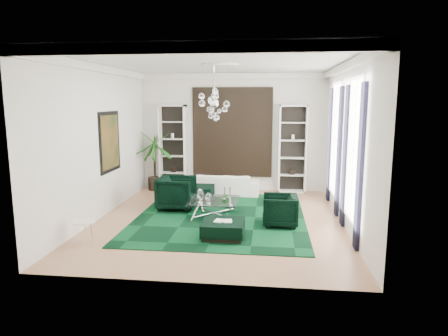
# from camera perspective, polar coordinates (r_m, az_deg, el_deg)

# --- Properties ---
(floor) EXTENTS (6.00, 7.00, 0.02)m
(floor) POSITION_cam_1_polar(r_m,az_deg,el_deg) (10.00, -0.73, -7.46)
(floor) COLOR tan
(floor) RESTS_ON ground
(ceiling) EXTENTS (6.00, 7.00, 0.02)m
(ceiling) POSITION_cam_1_polar(r_m,az_deg,el_deg) (9.60, -0.79, 14.89)
(ceiling) COLOR white
(ceiling) RESTS_ON ground
(wall_back) EXTENTS (6.00, 0.02, 3.80)m
(wall_back) POSITION_cam_1_polar(r_m,az_deg,el_deg) (13.09, 1.20, 5.11)
(wall_back) COLOR silver
(wall_back) RESTS_ON ground
(wall_front) EXTENTS (6.00, 0.02, 3.80)m
(wall_front) POSITION_cam_1_polar(r_m,az_deg,el_deg) (6.18, -4.90, 0.03)
(wall_front) COLOR silver
(wall_front) RESTS_ON ground
(wall_left) EXTENTS (0.02, 7.00, 3.80)m
(wall_left) POSITION_cam_1_polar(r_m,az_deg,el_deg) (10.44, -17.41, 3.53)
(wall_left) COLOR silver
(wall_left) RESTS_ON ground
(wall_right) EXTENTS (0.02, 7.00, 3.80)m
(wall_right) POSITION_cam_1_polar(r_m,az_deg,el_deg) (9.71, 17.18, 3.11)
(wall_right) COLOR silver
(wall_right) RESTS_ON ground
(crown_molding) EXTENTS (6.00, 7.00, 0.18)m
(crown_molding) POSITION_cam_1_polar(r_m,az_deg,el_deg) (9.60, -0.78, 14.23)
(crown_molding) COLOR white
(crown_molding) RESTS_ON ceiling
(ceiling_medallion) EXTENTS (0.90, 0.90, 0.05)m
(ceiling_medallion) POSITION_cam_1_polar(r_m,az_deg,el_deg) (9.90, -0.56, 14.50)
(ceiling_medallion) COLOR white
(ceiling_medallion) RESTS_ON ceiling
(tapestry) EXTENTS (2.50, 0.06, 2.80)m
(tapestry) POSITION_cam_1_polar(r_m,az_deg,el_deg) (13.04, 1.18, 5.09)
(tapestry) COLOR black
(tapestry) RESTS_ON wall_back
(shelving_left) EXTENTS (0.90, 0.38, 2.80)m
(shelving_left) POSITION_cam_1_polar(r_m,az_deg,el_deg) (13.27, -7.31, 2.92)
(shelving_left) COLOR white
(shelving_left) RESTS_ON floor
(shelving_right) EXTENTS (0.90, 0.38, 2.80)m
(shelving_right) POSITION_cam_1_polar(r_m,az_deg,el_deg) (12.91, 9.77, 2.67)
(shelving_right) COLOR white
(shelving_right) RESTS_ON floor
(painting) EXTENTS (0.04, 1.30, 1.60)m
(painting) POSITION_cam_1_polar(r_m,az_deg,el_deg) (10.97, -15.95, 3.61)
(painting) COLOR black
(painting) RESTS_ON wall_left
(window_near) EXTENTS (0.03, 1.10, 2.90)m
(window_near) POSITION_cam_1_polar(r_m,az_deg,el_deg) (8.83, 18.11, 2.46)
(window_near) COLOR white
(window_near) RESTS_ON wall_right
(curtain_near_a) EXTENTS (0.07, 0.30, 3.25)m
(curtain_near_a) POSITION_cam_1_polar(r_m,az_deg,el_deg) (8.10, 18.85, 0.02)
(curtain_near_a) COLOR black
(curtain_near_a) RESTS_ON floor
(curtain_near_b) EXTENTS (0.07, 0.30, 3.25)m
(curtain_near_b) POSITION_cam_1_polar(r_m,az_deg,el_deg) (9.61, 16.91, 1.56)
(curtain_near_b) COLOR black
(curtain_near_b) RESTS_ON floor
(window_far) EXTENTS (0.03, 1.10, 2.90)m
(window_far) POSITION_cam_1_polar(r_m,az_deg,el_deg) (11.17, 15.69, 3.98)
(window_far) COLOR white
(window_far) RESTS_ON wall_right
(curtain_far_a) EXTENTS (0.07, 0.30, 3.25)m
(curtain_far_a) POSITION_cam_1_polar(r_m,az_deg,el_deg) (10.43, 16.10, 2.20)
(curtain_far_a) COLOR black
(curtain_far_a) RESTS_ON floor
(curtain_far_b) EXTENTS (0.07, 0.30, 3.25)m
(curtain_far_b) POSITION_cam_1_polar(r_m,az_deg,el_deg) (11.96, 14.89, 3.16)
(curtain_far_b) COLOR black
(curtain_far_b) RESTS_ON floor
(rug) EXTENTS (4.20, 5.00, 0.02)m
(rug) POSITION_cam_1_polar(r_m,az_deg,el_deg) (10.26, -0.44, -6.91)
(rug) COLOR black
(rug) RESTS_ON floor
(sofa) EXTENTS (2.22, 0.87, 0.65)m
(sofa) POSITION_cam_1_polar(r_m,az_deg,el_deg) (12.56, -0.06, -2.35)
(sofa) COLOR white
(sofa) RESTS_ON floor
(armchair_left) EXTENTS (0.98, 0.95, 0.89)m
(armchair_left) POSITION_cam_1_polar(r_m,az_deg,el_deg) (10.96, -6.77, -3.54)
(armchair_left) COLOR black
(armchair_left) RESTS_ON floor
(armchair_right) EXTENTS (0.82, 0.79, 0.74)m
(armchair_right) POSITION_cam_1_polar(r_m,az_deg,el_deg) (9.55, 8.00, -6.00)
(armchair_right) COLOR black
(armchair_right) RESTS_ON floor
(coffee_table) EXTENTS (1.24, 1.24, 0.43)m
(coffee_table) POSITION_cam_1_polar(r_m,az_deg,el_deg) (10.26, -1.45, -5.73)
(coffee_table) COLOR white
(coffee_table) RESTS_ON floor
(ottoman_side) EXTENTS (0.97, 0.97, 0.43)m
(ottoman_side) POSITION_cam_1_polar(r_m,az_deg,el_deg) (11.95, -3.88, -3.53)
(ottoman_side) COLOR black
(ottoman_side) RESTS_ON floor
(ottoman_front) EXTENTS (0.89, 0.89, 0.36)m
(ottoman_front) POSITION_cam_1_polar(r_m,az_deg,el_deg) (8.73, -0.10, -8.73)
(ottoman_front) COLOR black
(ottoman_front) RESTS_ON floor
(book) EXTENTS (0.39, 0.26, 0.03)m
(book) POSITION_cam_1_polar(r_m,az_deg,el_deg) (8.67, -0.10, -7.53)
(book) COLOR white
(book) RESTS_ON ottoman_front
(side_table) EXTENTS (0.49, 0.49, 0.47)m
(side_table) POSITION_cam_1_polar(r_m,az_deg,el_deg) (8.84, -19.28, -8.68)
(side_table) COLOR white
(side_table) RESTS_ON floor
(palm) EXTENTS (1.58, 1.58, 2.53)m
(palm) POSITION_cam_1_polar(r_m,az_deg,el_deg) (13.29, -9.92, 2.27)
(palm) COLOR #205E1B
(palm) RESTS_ON floor
(chandelier) EXTENTS (0.89, 0.89, 0.80)m
(chandelier) POSITION_cam_1_polar(r_m,az_deg,el_deg) (9.65, -1.40, 9.15)
(chandelier) COLOR white
(chandelier) RESTS_ON ceiling
(table_plant) EXTENTS (0.13, 0.10, 0.23)m
(table_plant) POSITION_cam_1_polar(r_m,az_deg,el_deg) (9.89, 0.12, -4.35)
(table_plant) COLOR #205E1B
(table_plant) RESTS_ON coffee_table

